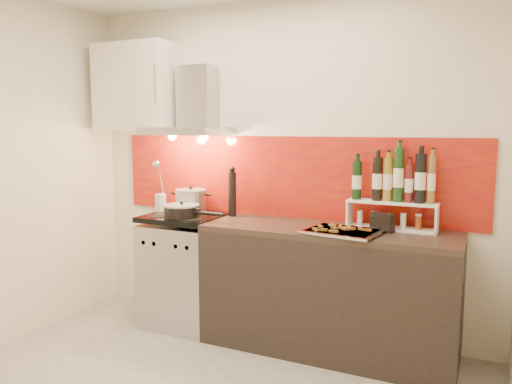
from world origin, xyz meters
The scene contains 13 objects.
back_wall centered at (0.00, 1.40, 1.30)m, with size 3.40×0.02×2.60m, color silver.
backsplash centered at (0.05, 1.39, 1.22)m, with size 3.00×0.02×0.64m, color maroon.
range_stove centered at (-0.70, 1.10, 0.44)m, with size 0.60×0.60×0.91m.
counter centered at (0.50, 1.10, 0.45)m, with size 1.80×0.60×0.90m.
range_hood centered at (-0.70, 1.24, 1.74)m, with size 0.62×0.50×0.61m.
upper_cabinet centered at (-1.25, 1.22, 1.95)m, with size 0.70×0.35×0.72m, color #EFE7CF.
stock_pot centered at (-0.72, 1.22, 1.01)m, with size 0.26×0.26×0.23m.
saute_pan centered at (-0.66, 0.99, 0.96)m, with size 0.54×0.28×0.13m.
utensil_jar centered at (-0.98, 1.14, 1.03)m, with size 0.09×0.14×0.44m.
pepper_mill centered at (-0.35, 1.25, 1.09)m, with size 0.06×0.06×0.40m.
step_shelf centered at (0.92, 1.25, 1.17)m, with size 0.62×0.17×0.57m.
caddy_box centered at (0.86, 1.15, 0.96)m, with size 0.16×0.07×0.14m, color black.
baking_tray centered at (0.63, 0.98, 0.92)m, with size 0.54×0.44×0.03m.
Camera 1 is at (1.51, -2.26, 1.61)m, focal length 35.00 mm.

